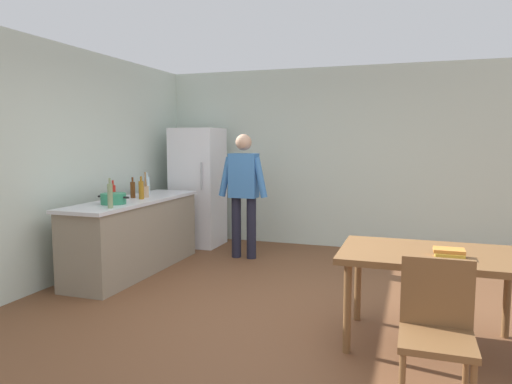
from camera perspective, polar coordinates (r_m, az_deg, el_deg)
ground_plane at (r=4.60m, az=1.82°, el=-14.26°), size 14.00×14.00×0.00m
wall_back at (r=7.24m, az=8.76°, el=4.11°), size 6.40×0.12×2.70m
wall_left at (r=5.79m, az=-22.99°, el=3.16°), size 0.12×5.60×2.70m
kitchen_counter at (r=6.01m, az=-14.49°, el=-5.08°), size 0.64×2.20×0.90m
refrigerator at (r=7.28m, az=-7.04°, el=0.59°), size 0.70×0.67×1.80m
person at (r=6.39m, az=-1.51°, el=0.56°), size 0.70×0.22×1.70m
dining_table at (r=3.94m, az=20.57°, el=-7.93°), size 1.40×0.90×0.75m
chair at (r=3.06m, az=21.07°, el=-14.82°), size 0.42×0.42×0.91m
cooking_pot at (r=5.54m, az=-16.92°, el=-0.78°), size 0.40×0.28×0.12m
utensil_jar at (r=6.08m, az=-13.38°, el=0.11°), size 0.11×0.11×0.32m
bottle_beer_brown at (r=6.05m, az=-14.73°, el=0.30°), size 0.06×0.06×0.26m
bottle_oil_amber at (r=5.90m, az=-13.75°, el=0.27°), size 0.06×0.06×0.28m
bottle_sauce_red at (r=5.87m, az=-16.96°, el=-0.04°), size 0.06×0.06×0.24m
bottle_water_clear at (r=6.32m, az=-13.08°, el=0.76°), size 0.07×0.07×0.30m
bottle_vinegar_tall at (r=5.19m, az=-17.29°, el=-0.41°), size 0.06×0.06×0.32m
book_stack at (r=3.78m, az=22.42°, el=-6.88°), size 0.22×0.16×0.07m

